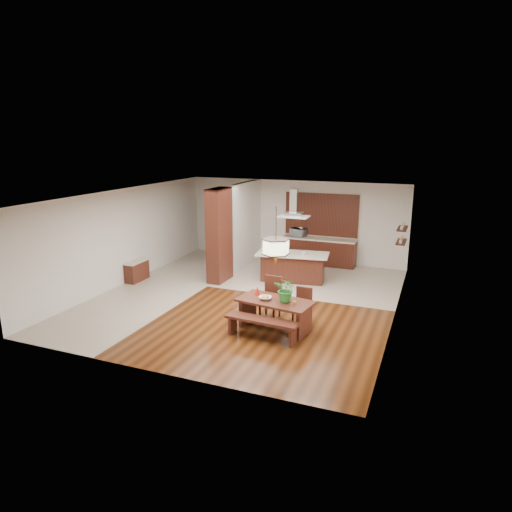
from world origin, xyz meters
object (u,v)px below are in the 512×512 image
at_px(range_hood, 294,203).
at_px(island_cup, 304,253).
at_px(foliage_plant, 286,289).
at_px(kitchen_island, 293,267).
at_px(dining_chair_left, 270,298).
at_px(microwave, 298,232).
at_px(pendant_lantern, 276,236).
at_px(fruit_bowl, 265,298).
at_px(dining_table, 275,308).
at_px(hallway_console, 137,271).
at_px(dining_bench, 262,329).
at_px(dining_chair_right, 302,307).

distance_m(range_hood, island_cup, 1.56).
bearing_deg(range_hood, foliage_plant, -74.99).
bearing_deg(kitchen_island, dining_chair_left, -91.34).
bearing_deg(dining_chair_left, microwave, 103.31).
distance_m(pendant_lantern, fruit_bowl, 1.51).
bearing_deg(dining_table, pendant_lantern, 180.00).
height_order(dining_table, kitchen_island, kitchen_island).
bearing_deg(kitchen_island, hallway_console, -166.90).
bearing_deg(microwave, dining_bench, -64.64).
bearing_deg(pendant_lantern, range_hood, 101.15).
relative_size(hallway_console, dining_bench, 0.52).
distance_m(dining_table, range_hood, 4.25).
height_order(dining_table, range_hood, range_hood).
xyz_separation_m(dining_bench, dining_chair_right, (0.61, 1.07, 0.21)).
distance_m(dining_chair_right, kitchen_island, 3.48).
bearing_deg(range_hood, dining_bench, -81.65).
distance_m(hallway_console, dining_chair_right, 5.97).
distance_m(dining_table, pendant_lantern, 1.71).
xyz_separation_m(dining_chair_right, range_hood, (-1.24, 3.26, 2.01)).
distance_m(dining_chair_left, range_hood, 3.70).
bearing_deg(dining_chair_left, kitchen_island, 100.88).
height_order(hallway_console, dining_table, dining_table).
bearing_deg(kitchen_island, range_hood, 81.61).
bearing_deg(dining_table, island_cup, 95.66).
bearing_deg(foliage_plant, dining_chair_left, 136.13).
bearing_deg(island_cup, dining_table, -84.34).
bearing_deg(hallway_console, dining_table, -19.99).
bearing_deg(hallway_console, dining_chair_left, -15.09).
distance_m(pendant_lantern, range_hood, 3.79).
relative_size(dining_table, island_cup, 15.08).
height_order(pendant_lantern, foliage_plant, pendant_lantern).
bearing_deg(pendant_lantern, microwave, 101.79).
relative_size(pendant_lantern, foliage_plant, 2.25).
bearing_deg(dining_bench, dining_chair_left, 101.70).
xyz_separation_m(dining_bench, pendant_lantern, (0.10, 0.62, 2.01)).
bearing_deg(range_hood, microwave, 102.86).
relative_size(hallway_console, fruit_bowl, 3.00).
bearing_deg(foliage_plant, kitchen_island, 105.02).
height_order(dining_table, dining_bench, dining_table).
height_order(dining_table, island_cup, island_cup).
distance_m(dining_bench, pendant_lantern, 2.10).
xyz_separation_m(dining_table, fruit_bowl, (-0.23, -0.05, 0.23)).
bearing_deg(range_hood, dining_chair_right, -69.14).
bearing_deg(kitchen_island, foliage_plant, -83.37).
height_order(dining_bench, dining_chair_right, dining_chair_right).
bearing_deg(dining_table, dining_chair_left, 120.43).
height_order(hallway_console, fruit_bowl, fruit_bowl).
bearing_deg(fruit_bowl, dining_bench, -76.55).
bearing_deg(pendant_lantern, kitchen_island, 101.16).
relative_size(dining_chair_right, pendant_lantern, 0.69).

